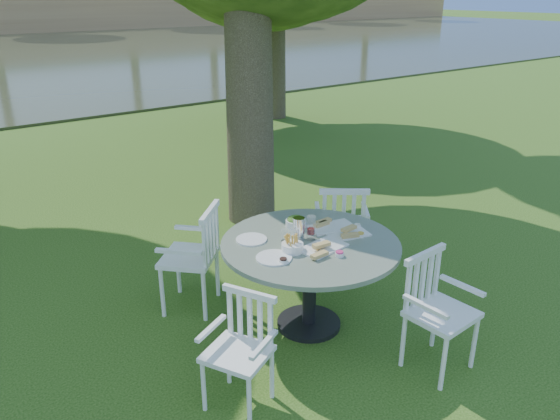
# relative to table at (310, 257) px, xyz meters

# --- Properties ---
(ground) EXTENTS (140.00, 140.00, 0.00)m
(ground) POSITION_rel_table_xyz_m (0.17, 0.45, -0.67)
(ground) COLOR #20430D
(ground) RESTS_ON ground
(table) EXTENTS (1.50, 1.50, 0.81)m
(table) POSITION_rel_table_xyz_m (0.00, 0.00, 0.00)
(table) COLOR black
(table) RESTS_ON ground
(chair_ne) EXTENTS (0.67, 0.66, 0.97)m
(chair_ne) POSITION_rel_table_xyz_m (0.88, 0.55, -0.10)
(chair_ne) COLOR white
(chair_ne) RESTS_ON ground
(chair_nw) EXTENTS (0.68, 0.68, 0.99)m
(chair_nw) POSITION_rel_table_xyz_m (-0.60, 0.84, -0.09)
(chair_nw) COLOR white
(chair_nw) RESTS_ON ground
(chair_sw) EXTENTS (0.54, 0.55, 0.83)m
(chair_sw) POSITION_rel_table_xyz_m (-0.96, -0.43, -0.18)
(chair_sw) COLOR white
(chair_sw) RESTS_ON ground
(chair_se) EXTENTS (0.49, 0.46, 0.93)m
(chair_se) POSITION_rel_table_xyz_m (0.44, -0.95, -0.13)
(chair_se) COLOR white
(chair_se) RESTS_ON ground
(tableware) EXTENTS (1.12, 0.83, 0.21)m
(tableware) POSITION_rel_table_xyz_m (-0.02, 0.06, 0.18)
(tableware) COLOR white
(tableware) RESTS_ON table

